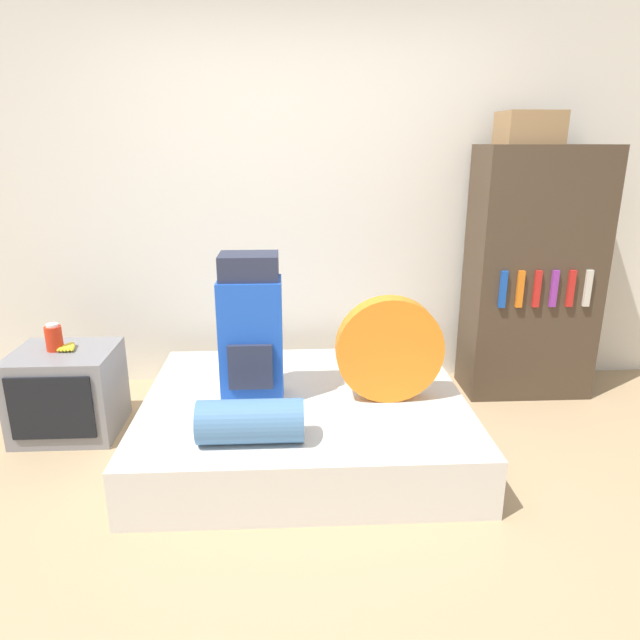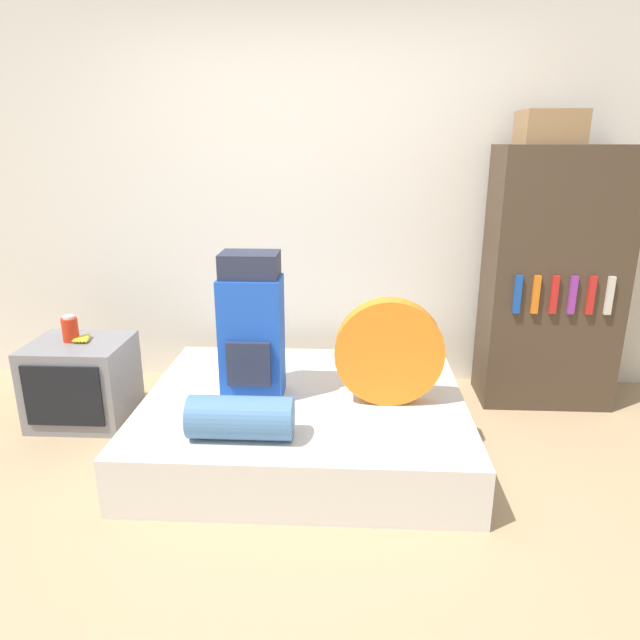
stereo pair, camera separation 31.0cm
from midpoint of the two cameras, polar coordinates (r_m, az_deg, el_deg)
ground_plane at (r=2.82m, az=0.04°, el=-19.29°), size 16.00×16.00×0.00m
wall_back at (r=4.01m, az=1.36°, el=11.86°), size 8.00×0.05×2.60m
bed at (r=3.33m, az=1.16°, el=-9.98°), size 1.79×1.51×0.31m
backpack at (r=3.13m, az=-4.05°, el=-0.92°), size 0.34×0.28×0.82m
tent_bag at (r=3.12m, az=9.75°, el=-3.21°), size 0.59×0.11×0.59m
sleeping_roll at (r=2.79m, az=-4.76°, el=-9.78°), size 0.51×0.21×0.21m
television at (r=3.81m, az=-20.56°, el=-5.80°), size 0.58×0.51×0.52m
canister at (r=3.73m, az=-21.59°, el=-0.88°), size 0.10×0.10×0.16m
banana_bunch at (r=3.73m, az=-20.39°, el=-1.75°), size 0.11×0.15×0.03m
bookshelf at (r=4.04m, az=24.28°, el=3.69°), size 0.83×0.44×1.67m
cardboard_box at (r=3.92m, az=24.26°, el=17.18°), size 0.36×0.31×0.20m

